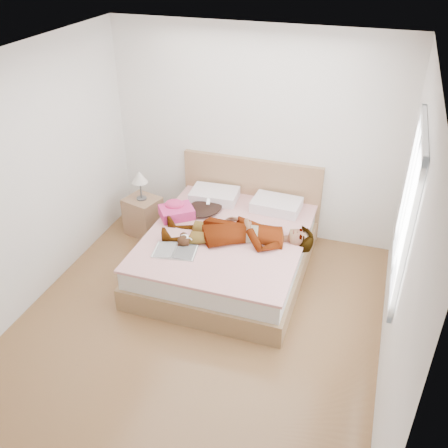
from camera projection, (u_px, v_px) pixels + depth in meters
name	position (u px, v px, depth m)	size (l,w,h in m)	color
ground	(198.00, 323.00, 5.13)	(4.00, 4.00, 0.00)	#55311A
woman	(239.00, 229.00, 5.50)	(0.63, 1.69, 0.23)	white
hair	(204.00, 208.00, 6.06)	(0.40, 0.49, 0.07)	black
phone	(208.00, 202.00, 5.93)	(0.04, 0.09, 0.01)	silver
room_shell	(407.00, 210.00, 4.11)	(4.00, 4.00, 4.00)	white
bed	(229.00, 247.00, 5.82)	(1.80, 2.08, 1.00)	olive
towel	(176.00, 210.00, 5.92)	(0.49, 0.48, 0.20)	#D53988
magazine	(175.00, 251.00, 5.32)	(0.50, 0.37, 0.03)	white
coffee_mug	(185.00, 240.00, 5.42)	(0.14, 0.11, 0.10)	white
plush_toy	(183.00, 240.00, 5.42)	(0.17, 0.22, 0.11)	#32170E
nightstand	(143.00, 213.00, 6.46)	(0.49, 0.46, 0.88)	brown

